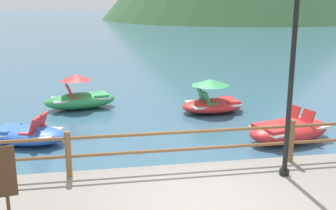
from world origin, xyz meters
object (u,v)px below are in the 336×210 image
(lamp_post, at_px, (294,46))
(pedal_boat_3, at_px, (80,98))
(pedal_boat_1, at_px, (212,101))
(pedal_boat_0, at_px, (27,135))
(pedal_boat_2, at_px, (289,130))

(lamp_post, relative_size, pedal_boat_3, 1.62)
(lamp_post, distance_m, pedal_boat_1, 6.87)
(pedal_boat_1, relative_size, pedal_boat_3, 0.87)
(pedal_boat_1, xyz_separation_m, pedal_boat_3, (-4.59, 1.27, 0.01))
(lamp_post, xyz_separation_m, pedal_boat_0, (-5.64, 4.02, -2.77))
(pedal_boat_0, distance_m, pedal_boat_3, 3.84)
(pedal_boat_1, xyz_separation_m, pedal_boat_2, (1.29, -3.29, -0.09))
(pedal_boat_1, bearing_deg, pedal_boat_2, -68.57)
(lamp_post, relative_size, pedal_boat_2, 1.52)
(pedal_boat_2, bearing_deg, pedal_boat_3, 142.16)
(pedal_boat_0, height_order, pedal_boat_3, pedal_boat_3)
(pedal_boat_3, bearing_deg, lamp_post, -60.48)
(pedal_boat_3, bearing_deg, pedal_boat_0, -110.28)
(pedal_boat_2, bearing_deg, pedal_boat_0, 172.33)
(pedal_boat_3, bearing_deg, pedal_boat_2, -37.84)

